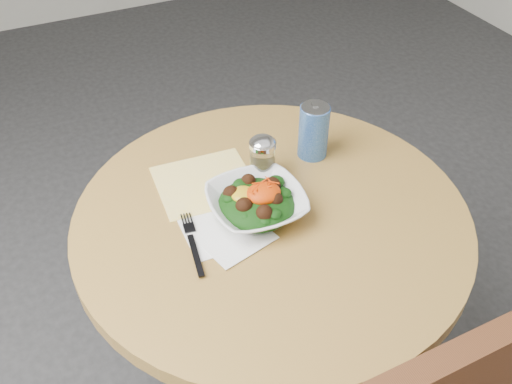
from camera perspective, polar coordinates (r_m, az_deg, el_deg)
table at (r=1.43m, az=1.44°, el=-7.79°), size 0.90×0.90×0.75m
cloth_napkin at (r=1.37m, az=-5.11°, el=0.94°), size 0.24×0.22×0.00m
paper_napkins at (r=1.24m, az=-3.12°, el=-4.05°), size 0.19×0.19×0.00m
salad_bowl at (r=1.27m, az=0.05°, el=-1.07°), size 0.22×0.22×0.08m
fork at (r=1.23m, az=-6.39°, el=-4.93°), size 0.05×0.19×0.00m
spice_shaker at (r=1.35m, az=0.65°, el=3.37°), size 0.06×0.06×0.12m
beverage_can at (r=1.43m, az=5.78°, el=6.09°), size 0.07×0.07×0.14m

